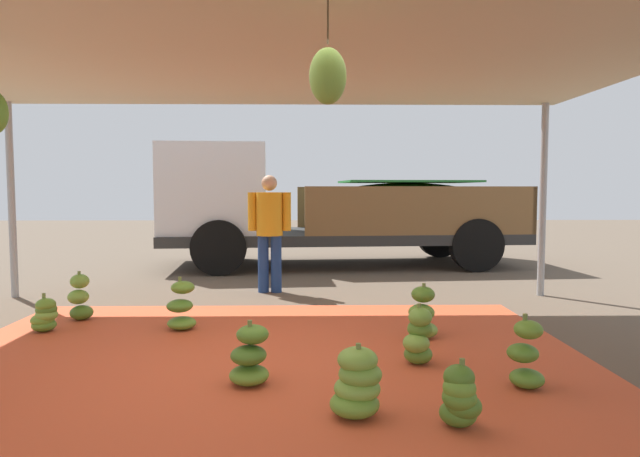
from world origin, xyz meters
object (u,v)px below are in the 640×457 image
object	(u,v)px
banana_bunch_4	(460,398)
banana_bunch_5	(250,357)
banana_bunch_10	(181,308)
banana_bunch_11	(80,299)
banana_bunch_1	(526,357)
banana_bunch_9	(423,314)
banana_bunch_0	(45,316)
banana_bunch_8	(357,384)
banana_bunch_7	(418,338)
cargo_truck_main	(325,207)
worker_0	(270,224)

from	to	relation	value
banana_bunch_4	banana_bunch_5	bearing A→B (deg)	149.93
banana_bunch_10	banana_bunch_11	xyz separation A→B (m)	(-1.30, 0.48, 0.01)
banana_bunch_1	banana_bunch_10	world-z (taller)	banana_bunch_10
banana_bunch_9	banana_bunch_10	xyz separation A→B (m)	(-2.58, 0.37, -0.00)
banana_bunch_0	banana_bunch_5	bearing A→B (deg)	-34.64
banana_bunch_0	banana_bunch_8	bearing A→B (deg)	-35.43
banana_bunch_1	banana_bunch_0	bearing A→B (deg)	158.70
banana_bunch_4	banana_bunch_7	size ratio (longest dim) A/B	0.84
banana_bunch_5	banana_bunch_9	xyz separation A→B (m)	(1.64, 1.34, 0.03)
banana_bunch_5	banana_bunch_10	xyz separation A→B (m)	(-0.94, 1.72, 0.03)
banana_bunch_4	banana_bunch_5	size ratio (longest dim) A/B	0.89
banana_bunch_4	banana_bunch_7	world-z (taller)	banana_bunch_7
banana_bunch_5	banana_bunch_10	distance (m)	1.96
banana_bunch_1	cargo_truck_main	xyz separation A→B (m)	(-1.36, 7.02, 0.94)
banana_bunch_1	banana_bunch_10	xyz separation A→B (m)	(-3.08, 1.83, -0.00)
banana_bunch_0	banana_bunch_9	distance (m)	4.04
banana_bunch_4	banana_bunch_5	xyz separation A→B (m)	(-1.44, 0.83, 0.02)
banana_bunch_1	banana_bunch_7	size ratio (longest dim) A/B	1.08
banana_bunch_1	banana_bunch_8	xyz separation A→B (m)	(-1.35, -0.50, -0.03)
cargo_truck_main	banana_bunch_1	bearing A→B (deg)	-79.05
banana_bunch_9	banana_bunch_8	bearing A→B (deg)	-113.36
banana_bunch_9	cargo_truck_main	world-z (taller)	cargo_truck_main
cargo_truck_main	banana_bunch_5	bearing A→B (deg)	-96.50
banana_bunch_8	banana_bunch_10	world-z (taller)	banana_bunch_10
banana_bunch_8	worker_0	distance (m)	4.74
banana_bunch_0	banana_bunch_10	size ratio (longest dim) A/B	0.71
banana_bunch_11	banana_bunch_0	bearing A→B (deg)	-105.49
banana_bunch_4	cargo_truck_main	distance (m)	7.83
banana_bunch_5	banana_bunch_7	distance (m)	1.50
banana_bunch_10	worker_0	distance (m)	2.50
banana_bunch_7	banana_bunch_4	bearing A→B (deg)	-89.43
banana_bunch_4	banana_bunch_0	bearing A→B (deg)	147.02
banana_bunch_0	banana_bunch_9	world-z (taller)	banana_bunch_9
banana_bunch_8	worker_0	world-z (taller)	worker_0
banana_bunch_0	banana_bunch_8	xyz separation A→B (m)	(3.19, -2.27, 0.04)
banana_bunch_4	worker_0	xyz separation A→B (m)	(-1.57, 4.79, 0.82)
banana_bunch_10	worker_0	world-z (taller)	worker_0
banana_bunch_5	banana_bunch_7	bearing A→B (deg)	18.16
banana_bunch_9	banana_bunch_11	distance (m)	3.97
banana_bunch_5	cargo_truck_main	bearing A→B (deg)	83.50
banana_bunch_11	banana_bunch_10	bearing A→B (deg)	-20.37
banana_bunch_10	cargo_truck_main	xyz separation A→B (m)	(1.72, 5.19, 0.94)
banana_bunch_10	banana_bunch_11	bearing A→B (deg)	159.63
banana_bunch_0	banana_bunch_11	size ratio (longest dim) A/B	0.72
banana_bunch_8	banana_bunch_9	world-z (taller)	banana_bunch_9
banana_bunch_7	banana_bunch_0	bearing A→B (deg)	162.76
banana_bunch_9	worker_0	bearing A→B (deg)	124.11
banana_bunch_0	banana_bunch_4	distance (m)	4.57
banana_bunch_8	banana_bunch_9	bearing A→B (deg)	66.64
banana_bunch_9	worker_0	xyz separation A→B (m)	(-1.77, 2.62, 0.77)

